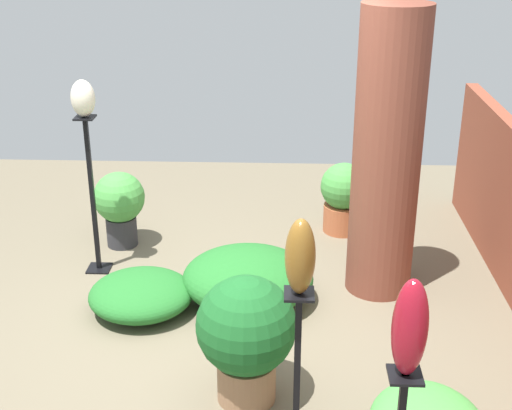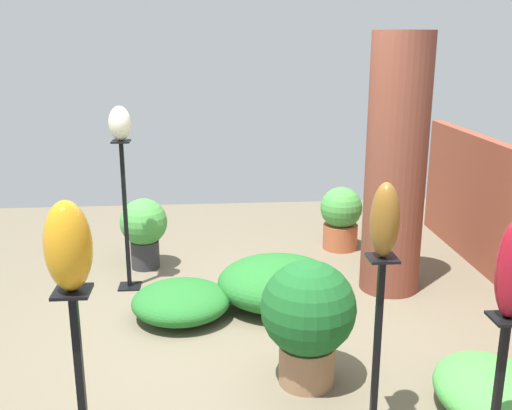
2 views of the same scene
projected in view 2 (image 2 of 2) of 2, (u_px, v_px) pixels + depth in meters
name	position (u px, v px, depth m)	size (l,w,h in m)	color
ground_plane	(252.00, 341.00, 4.62)	(8.00, 8.00, 0.00)	#6B604C
brick_pillar	(396.00, 166.00, 5.30)	(0.54, 0.54, 2.32)	brown
pedestal_ivory	(126.00, 222.00, 5.45)	(0.20, 0.20, 1.39)	black
pedestal_bronze	(377.00, 354.00, 3.45)	(0.20, 0.20, 1.10)	black
pedestal_ruby	(496.00, 410.00, 3.05)	(0.20, 0.20, 0.95)	black
art_vase_ivory	(120.00, 123.00, 5.21)	(0.19, 0.19, 0.30)	beige
art_vase_bronze	(385.00, 220.00, 3.23)	(0.17, 0.16, 0.42)	brown
art_vase_amber	(68.00, 246.00, 2.54)	(0.20, 0.20, 0.41)	orange
potted_plant_back_center	(341.00, 216.00, 6.57)	(0.46, 0.46, 0.70)	#B25B38
potted_plant_walkway_edge	(144.00, 228.00, 6.00)	(0.47, 0.47, 0.72)	#2D2D33
potted_plant_front_right	(308.00, 316.00, 3.95)	(0.64, 0.64, 0.87)	#936B4C
foliage_bed_east	(278.00, 282.00, 5.20)	(0.97, 1.05, 0.42)	#236B28
foliage_bed_west	(181.00, 301.00, 4.98)	(0.78, 0.82, 0.29)	#236B28
foliage_bed_center	(493.00, 392.00, 3.70)	(0.86, 0.70, 0.31)	#479942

